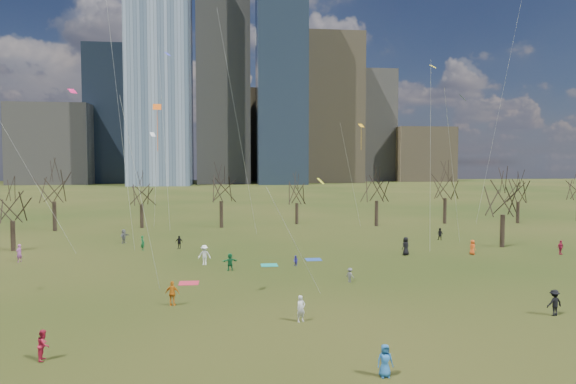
{
  "coord_description": "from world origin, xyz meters",
  "views": [
    {
      "loc": [
        -5.82,
        -38.41,
        9.95
      ],
      "look_at": [
        0.0,
        12.0,
        7.0
      ],
      "focal_mm": 32.0,
      "sensor_mm": 36.0,
      "label": 1
    }
  ],
  "objects": [
    {
      "name": "person_13",
      "position": [
        -15.57,
        20.61,
        0.83
      ],
      "size": [
        0.67,
        0.72,
        1.65
      ],
      "primitive_type": "imported",
      "rotation": [
        0.0,
        0.0,
        2.19
      ],
      "color": "#166632",
      "rests_on": "ground"
    },
    {
      "name": "person_14",
      "position": [
        20.99,
        24.02,
        0.77
      ],
      "size": [
        0.95,
        0.94,
        1.55
      ],
      "primitive_type": "imported",
      "rotation": [
        0.0,
        0.0,
        5.55
      ],
      "color": "black",
      "rests_on": "ground"
    },
    {
      "name": "person_12",
      "position": [
        20.2,
        13.68,
        0.8
      ],
      "size": [
        0.7,
        0.89,
        1.6
      ],
      "primitive_type": "imported",
      "rotation": [
        0.0,
        0.0,
        1.83
      ],
      "color": "#FA5A1B",
      "rests_on": "ground"
    },
    {
      "name": "person_4",
      "position": [
        -9.76,
        -2.65,
        0.87
      ],
      "size": [
        1.09,
        0.67,
        1.73
      ],
      "primitive_type": "imported",
      "rotation": [
        0.0,
        0.0,
        2.88
      ],
      "color": "orange",
      "rests_on": "ground"
    },
    {
      "name": "person_10",
      "position": [
        29.72,
        12.71,
        0.77
      ],
      "size": [
        0.98,
        0.66,
        1.55
      ],
      "primitive_type": "imported",
      "rotation": [
        0.0,
        0.0,
        0.34
      ],
      "color": "#AD1840",
      "rests_on": "ground"
    },
    {
      "name": "ground",
      "position": [
        0.0,
        0.0,
        0.0
      ],
      "size": [
        500.0,
        500.0,
        0.0
      ],
      "primitive_type": "plane",
      "color": "black",
      "rests_on": "ground"
    },
    {
      "name": "person_5",
      "position": [
        -5.77,
        8.61,
        0.8
      ],
      "size": [
        1.55,
        0.85,
        1.59
      ],
      "primitive_type": "imported",
      "rotation": [
        0.0,
        0.0,
        3.41
      ],
      "color": "#186E39",
      "rests_on": "ground"
    },
    {
      "name": "person_11",
      "position": [
        -18.7,
        26.04,
        0.87
      ],
      "size": [
        1.08,
        1.68,
        1.73
      ],
      "primitive_type": "imported",
      "rotation": [
        0.0,
        0.0,
        1.18
      ],
      "color": "slate",
      "rests_on": "ground"
    },
    {
      "name": "person_9",
      "position": [
        -8.23,
        11.54,
        0.95
      ],
      "size": [
        1.32,
        0.88,
        1.91
      ],
      "primitive_type": "imported",
      "rotation": [
        0.0,
        0.0,
        6.14
      ],
      "color": "white",
      "rests_on": "ground"
    },
    {
      "name": "person_1",
      "position": [
        -1.4,
        -7.22,
        0.83
      ],
      "size": [
        0.72,
        0.62,
        1.66
      ],
      "primitive_type": "imported",
      "rotation": [
        0.0,
        0.0,
        0.45
      ],
      "color": "silver",
      "rests_on": "ground"
    },
    {
      "name": "person_7",
      "position": [
        -26.67,
        15.0,
        0.89
      ],
      "size": [
        0.66,
        0.77,
        1.79
      ],
      "primitive_type": "imported",
      "rotation": [
        0.0,
        0.0,
        4.3
      ],
      "color": "#A7539F",
      "rests_on": "ground"
    },
    {
      "name": "blanket_teal",
      "position": [
        -2.0,
        10.52,
        0.01
      ],
      "size": [
        1.6,
        1.5,
        0.03
      ],
      "primitive_type": "cube",
      "color": "#178A7B",
      "rests_on": "ground"
    },
    {
      "name": "person_3",
      "position": [
        4.11,
        2.76,
        0.6
      ],
      "size": [
        0.83,
        0.89,
        1.2
      ],
      "primitive_type": "imported",
      "rotation": [
        0.0,
        0.0,
        2.25
      ],
      "color": "#5D5D61",
      "rests_on": "ground"
    },
    {
      "name": "kites_airborne",
      "position": [
        1.86,
        15.96,
        13.59
      ],
      "size": [
        56.9,
        45.21,
        33.74
      ],
      "color": "#DA5612",
      "rests_on": "ground"
    },
    {
      "name": "person_15",
      "position": [
        15.12,
        -7.83,
        0.85
      ],
      "size": [
        1.19,
        0.82,
        1.7
      ],
      "primitive_type": "imported",
      "rotation": [
        0.0,
        0.0,
        3.32
      ],
      "color": "black",
      "rests_on": "ground"
    },
    {
      "name": "bare_tree_row",
      "position": [
        -0.09,
        37.22,
        6.12
      ],
      "size": [
        113.04,
        29.8,
        9.5
      ],
      "color": "black",
      "rests_on": "ground"
    },
    {
      "name": "person_6",
      "position": [
        12.95,
        14.2,
        0.98
      ],
      "size": [
        1.14,
        1.03,
        1.96
      ],
      "primitive_type": "imported",
      "rotation": [
        0.0,
        0.0,
        3.69
      ],
      "color": "black",
      "rests_on": "ground"
    },
    {
      "name": "downtown_skyline",
      "position": [
        -2.43,
        210.64,
        39.01
      ],
      "size": [
        212.5,
        78.0,
        118.0
      ],
      "color": "slate",
      "rests_on": "ground"
    },
    {
      "name": "blanket_crimson",
      "position": [
        -9.15,
        3.92,
        0.01
      ],
      "size": [
        1.6,
        1.5,
        0.03
      ],
      "primitive_type": "cube",
      "color": "#C3273C",
      "rests_on": "ground"
    },
    {
      "name": "person_8",
      "position": [
        0.49,
        9.8,
        0.51
      ],
      "size": [
        0.62,
        0.63,
        1.02
      ],
      "primitive_type": "imported",
      "rotation": [
        0.0,
        0.0,
        5.41
      ],
      "color": "#2C26A7",
      "rests_on": "ground"
    },
    {
      "name": "blanket_navy",
      "position": [
        2.72,
        12.86,
        0.01
      ],
      "size": [
        1.6,
        1.5,
        0.03
      ],
      "primitive_type": "cube",
      "color": "#2246A3",
      "rests_on": "ground"
    },
    {
      "name": "person_0",
      "position": [
        1.31,
        -15.85,
        0.77
      ],
      "size": [
        0.76,
        0.5,
        1.54
      ],
      "primitive_type": "imported",
      "rotation": [
        0.0,
        0.0,
        0.01
      ],
      "color": "#2666A7",
      "rests_on": "ground"
    },
    {
      "name": "person_2",
      "position": [
        -15.14,
        -11.9,
        0.78
      ],
      "size": [
        0.65,
        0.81,
        1.56
      ],
      "primitive_type": "imported",
      "rotation": [
        0.0,
        0.0,
        1.66
      ],
      "color": "#AF1933",
      "rests_on": "ground"
    },
    {
      "name": "person_16",
      "position": [
        -11.56,
        21.11,
        0.76
      ],
      "size": [
        0.95,
        0.55,
        1.52
      ],
      "primitive_type": "imported",
      "rotation": [
        0.0,
        0.0,
        6.07
      ],
      "color": "black",
      "rests_on": "ground"
    }
  ]
}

